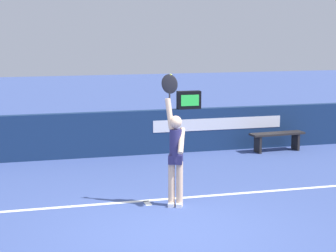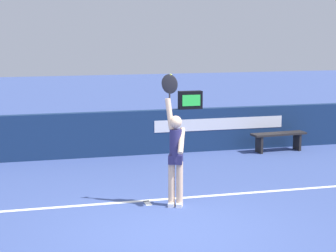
% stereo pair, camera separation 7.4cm
% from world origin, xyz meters
% --- Properties ---
extents(ground_plane, '(60.00, 60.00, 0.00)m').
position_xyz_m(ground_plane, '(0.00, 0.00, 0.00)').
color(ground_plane, '#3B4F8D').
extents(court_lines, '(10.18, 5.32, 0.00)m').
position_xyz_m(court_lines, '(0.00, -0.84, 0.00)').
color(court_lines, white).
rests_on(court_lines, ground).
extents(back_wall, '(14.68, 0.22, 1.10)m').
position_xyz_m(back_wall, '(0.01, 5.67, 0.55)').
color(back_wall, navy).
rests_on(back_wall, ground).
extents(speed_display, '(0.60, 0.21, 0.45)m').
position_xyz_m(speed_display, '(2.03, 5.67, 1.33)').
color(speed_display, black).
rests_on(speed_display, back_wall).
extents(tennis_player, '(0.45, 0.43, 2.37)m').
position_xyz_m(tennis_player, '(0.44, 1.30, 0.97)').
color(tennis_player, beige).
rests_on(tennis_player, ground).
extents(tennis_ball, '(0.07, 0.07, 0.07)m').
position_xyz_m(tennis_ball, '(0.37, 1.36, 2.32)').
color(tennis_ball, '#CBE130').
extents(courtside_bench_near, '(1.46, 0.47, 0.48)m').
position_xyz_m(courtside_bench_near, '(4.22, 5.11, 0.36)').
color(courtside_bench_near, black).
rests_on(courtside_bench_near, ground).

